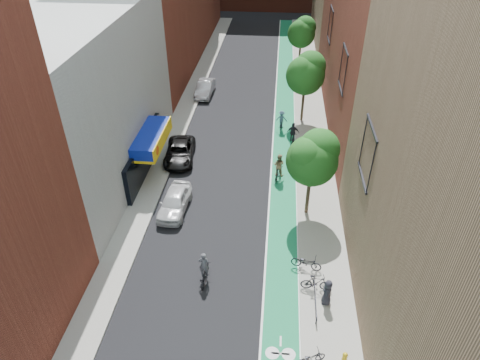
% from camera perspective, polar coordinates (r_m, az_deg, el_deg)
% --- Properties ---
extents(ground, '(160.00, 160.00, 0.00)m').
position_cam_1_polar(ground, '(23.53, -4.91, -19.29)').
color(ground, black).
rests_on(ground, ground).
extents(bike_lane, '(2.00, 68.00, 0.01)m').
position_cam_1_polar(bike_lane, '(43.76, 5.98, 9.12)').
color(bike_lane, '#167E4B').
rests_on(bike_lane, ground).
extents(sidewalk_left, '(2.00, 68.00, 0.15)m').
position_cam_1_polar(sidewalk_left, '(44.67, -7.12, 9.70)').
color(sidewalk_left, gray).
rests_on(sidewalk_left, ground).
extents(sidewalk_right, '(3.00, 68.00, 0.15)m').
position_cam_1_polar(sidewalk_right, '(43.85, 9.29, 9.00)').
color(sidewalk_right, gray).
rests_on(sidewalk_right, ground).
extents(building_left_white, '(8.00, 20.00, 12.00)m').
position_cam_1_polar(building_left_white, '(33.48, -20.50, 9.90)').
color(building_left_white, silver).
rests_on(building_left_white, ground).
extents(tree_near, '(3.40, 3.36, 6.42)m').
position_cam_1_polar(tree_near, '(27.60, 9.72, 3.07)').
color(tree_near, '#332619').
rests_on(tree_near, ground).
extents(tree_mid, '(3.55, 3.53, 6.74)m').
position_cam_1_polar(tree_mid, '(40.07, 8.81, 14.01)').
color(tree_mid, '#332619').
rests_on(tree_mid, ground).
extents(tree_far, '(3.30, 3.25, 6.21)m').
position_cam_1_polar(tree_far, '(53.48, 8.25, 19.01)').
color(tree_far, '#332619').
rests_on(tree_far, ground).
extents(parked_car_white, '(1.93, 4.41, 1.48)m').
position_cam_1_polar(parked_car_white, '(30.12, -8.71, -2.86)').
color(parked_car_white, silver).
rests_on(parked_car_white, ground).
extents(parked_car_black, '(2.75, 5.13, 1.37)m').
position_cam_1_polar(parked_car_black, '(35.67, -8.04, 3.73)').
color(parked_car_black, black).
rests_on(parked_car_black, ground).
extents(parked_car_silver, '(1.70, 4.58, 1.50)m').
position_cam_1_polar(parked_car_silver, '(46.99, -4.70, 12.08)').
color(parked_car_silver, '#9DA0A5').
rests_on(parked_car_silver, ground).
extents(cyclist_lead, '(0.66, 1.88, 2.05)m').
position_cam_1_polar(cyclist_lead, '(25.14, -4.81, -12.10)').
color(cyclist_lead, black).
rests_on(cyclist_lead, ground).
extents(cyclist_lane_near, '(1.05, 1.89, 2.20)m').
position_cam_1_polar(cyclist_lane_near, '(32.88, 5.16, 1.49)').
color(cyclist_lane_near, black).
rests_on(cyclist_lane_near, ground).
extents(cyclist_lane_mid, '(1.09, 1.79, 2.14)m').
position_cam_1_polar(cyclist_lane_mid, '(37.50, 7.05, 5.73)').
color(cyclist_lane_mid, black).
rests_on(cyclist_lane_mid, ground).
extents(cyclist_lane_far, '(1.07, 1.65, 1.94)m').
position_cam_1_polar(cyclist_lane_far, '(39.81, 5.53, 7.75)').
color(cyclist_lane_far, black).
rests_on(cyclist_lane_far, ground).
extents(parked_bike_near, '(1.62, 1.07, 0.80)m').
position_cam_1_polar(parked_bike_near, '(22.17, 9.38, -22.36)').
color(parked_bike_near, black).
rests_on(parked_bike_near, sidewalk_right).
extents(parked_bike_mid, '(1.75, 0.52, 1.05)m').
position_cam_1_polar(parked_bike_mid, '(24.88, 10.12, -13.34)').
color(parked_bike_mid, black).
rests_on(parked_bike_mid, sidewalk_right).
extents(parked_bike_far, '(1.92, 1.04, 0.96)m').
position_cam_1_polar(parked_bike_far, '(25.93, 8.84, -10.79)').
color(parked_bike_far, black).
rests_on(parked_bike_far, sidewalk_right).
extents(pedestrian, '(0.62, 0.87, 1.65)m').
position_cam_1_polar(pedestrian, '(24.15, 11.56, -14.44)').
color(pedestrian, '#212129').
rests_on(pedestrian, sidewalk_right).
extents(fire_hydrant, '(0.25, 0.25, 0.73)m').
position_cam_1_polar(fire_hydrant, '(22.49, 13.78, -22.01)').
color(fire_hydrant, gold).
rests_on(fire_hydrant, sidewalk_right).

